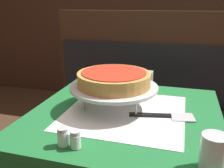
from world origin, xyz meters
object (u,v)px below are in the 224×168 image
at_px(dining_table_front, 125,133).
at_px(water_glass_near, 213,152).
at_px(dining_table_rear, 194,62).
at_px(pizza_server, 163,116).
at_px(napkin_holder, 143,79).
at_px(booth_bench, 157,124).
at_px(pepper_shaker, 75,139).
at_px(salt_shaker, 63,137).
at_px(pizza_pan_stand, 114,88).
at_px(condiment_caddy, 197,47).
at_px(deep_dish_pizza, 114,79).

distance_m(dining_table_front, water_glass_near, 0.47).
relative_size(dining_table_rear, pizza_server, 2.79).
distance_m(dining_table_rear, napkin_holder, 1.30).
xyz_separation_m(booth_bench, pepper_shaker, (-0.16, -1.05, 0.44)).
distance_m(pizza_server, salt_shaker, 0.43).
height_order(pizza_pan_stand, condiment_caddy, condiment_caddy).
xyz_separation_m(deep_dish_pizza, pepper_shaker, (-0.03, -0.35, -0.10)).
bearing_deg(condiment_caddy, pizza_pan_stand, -104.66).
distance_m(deep_dish_pizza, salt_shaker, 0.37).
relative_size(deep_dish_pizza, pepper_shaker, 5.33).
height_order(deep_dish_pizza, water_glass_near, deep_dish_pizza).
bearing_deg(water_glass_near, napkin_holder, 114.52).
height_order(deep_dish_pizza, salt_shaker, deep_dish_pizza).
bearing_deg(pizza_pan_stand, water_glass_near, -41.82).
relative_size(dining_table_rear, pepper_shaker, 12.61).
xyz_separation_m(booth_bench, napkin_holder, (-0.06, -0.38, 0.46)).
bearing_deg(water_glass_near, salt_shaker, -179.31).
bearing_deg(condiment_caddy, dining_table_front, -102.35).
distance_m(pizza_server, pepper_shaker, 0.40).
bearing_deg(pepper_shaker, booth_bench, 81.11).
distance_m(dining_table_front, napkin_holder, 0.38).
relative_size(pepper_shaker, condiment_caddy, 0.37).
height_order(dining_table_rear, napkin_holder, napkin_holder).
relative_size(dining_table_front, pizza_pan_stand, 2.08).
distance_m(dining_table_front, condiment_caddy, 1.63).
bearing_deg(salt_shaker, dining_table_front, 66.95).
xyz_separation_m(pizza_pan_stand, pepper_shaker, (-0.03, -0.35, -0.06)).
bearing_deg(booth_bench, salt_shaker, -101.21).
distance_m(deep_dish_pizza, pepper_shaker, 0.36).
distance_m(deep_dish_pizza, pizza_server, 0.26).
relative_size(water_glass_near, condiment_caddy, 0.66).
relative_size(dining_table_rear, water_glass_near, 7.07).
relative_size(booth_bench, condiment_caddy, 10.24).
bearing_deg(pizza_pan_stand, pizza_server, -9.78).
distance_m(salt_shaker, condiment_caddy, 1.96).
xyz_separation_m(dining_table_rear, booth_bench, (-0.25, -0.87, -0.29)).
distance_m(pizza_pan_stand, salt_shaker, 0.36).
bearing_deg(dining_table_front, deep_dish_pizza, 151.94).
distance_m(pizza_server, napkin_holder, 0.39).
distance_m(pizza_server, condiment_caddy, 1.60).
xyz_separation_m(dining_table_front, pizza_server, (0.16, -0.01, 0.11)).
height_order(dining_table_rear, condiment_caddy, condiment_caddy).
xyz_separation_m(booth_bench, pizza_server, (0.09, -0.75, 0.42)).
xyz_separation_m(dining_table_front, condiment_caddy, (0.35, 1.58, 0.14)).
height_order(pepper_shaker, condiment_caddy, condiment_caddy).
distance_m(dining_table_front, deep_dish_pizza, 0.25).
bearing_deg(deep_dish_pizza, napkin_holder, 76.32).
bearing_deg(napkin_holder, booth_bench, 81.79).
xyz_separation_m(dining_table_rear, pepper_shaker, (-0.42, -1.92, 0.15)).
xyz_separation_m(dining_table_front, pizza_pan_stand, (-0.06, 0.03, 0.19)).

